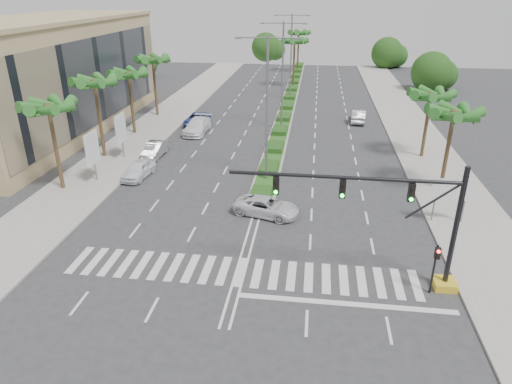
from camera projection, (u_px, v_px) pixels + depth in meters
The scene contains 28 objects.
ground at pixel (240, 272), 26.79m from camera, with size 160.00×160.00×0.00m, color #333335.
footpath_right at pixel (433, 164), 43.06m from camera, with size 6.00×120.00×0.15m, color gray.
footpath_left at pixel (125, 150), 46.67m from camera, with size 6.00×120.00×0.15m, color gray.
median at pixel (289, 100), 67.47m from camera, with size 2.20×75.00×0.20m, color gray.
median_grass at pixel (289, 99), 67.42m from camera, with size 1.80×75.00×0.04m, color #28581E.
building at pixel (48, 79), 50.95m from camera, with size 12.00×36.00×12.00m, color tan.
signal_gantry at pixel (411, 230), 24.28m from camera, with size 12.60×1.20×7.20m.
pedestrian_signal at pixel (436, 262), 24.09m from camera, with size 0.28×0.36×3.00m.
direction_sign at pixel (452, 191), 31.42m from camera, with size 2.70×0.11×3.40m.
billboard_near at pixel (92, 149), 38.16m from camera, with size 0.18×2.10×4.35m.
billboard_far at pixel (121, 129), 43.59m from camera, with size 0.18×2.10×4.35m.
palm_left_near at pixel (49, 110), 35.07m from camera, with size 4.57×4.68×7.55m.
palm_left_mid at pixel (95, 85), 42.15m from camera, with size 4.57×4.68×7.95m.
palm_left_far at pixel (129, 76), 49.62m from camera, with size 4.57×4.68×7.35m.
palm_left_end at pixel (153, 62), 56.70m from camera, with size 4.57×4.68×7.75m.
palm_right_near at pixel (454, 116), 35.20m from camera, with size 4.57×4.68×7.05m.
palm_right_far at pixel (430, 98), 42.56m from camera, with size 4.57×4.68×6.75m.
palm_median_a at pixel (295, 43), 73.63m from camera, with size 4.57×4.68×8.05m.
palm_median_b at pixel (299, 34), 87.20m from camera, with size 4.57×4.68×8.05m.
streetlight_near at pixel (267, 103), 36.68m from camera, with size 5.10×0.25×12.00m.
streetlight_mid at pixel (283, 70), 51.16m from camera, with size 5.10×0.25×12.00m.
streetlight_far at pixel (291, 52), 65.63m from camera, with size 5.10×0.25×12.00m.
car_parked_a at pixel (138, 169), 39.91m from camera, with size 1.74×4.31×1.47m, color white.
car_parked_b at pixel (155, 150), 44.87m from camera, with size 1.53×4.39×1.45m, color #9D9EA2.
car_parked_c at pixel (197, 119), 55.32m from camera, with size 2.32×5.03×1.40m, color #314B95.
car_parked_d at pixel (197, 126), 52.17m from camera, with size 2.32×5.69×1.65m, color white.
car_crossing at pixel (266, 207), 33.28m from camera, with size 2.22×4.80×1.34m, color silver.
car_right at pixel (359, 116), 56.52m from camera, with size 1.65×4.73×1.56m, color #B7B7BC.
Camera 1 is at (3.84, -22.22, 15.25)m, focal length 32.00 mm.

